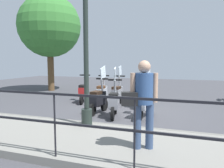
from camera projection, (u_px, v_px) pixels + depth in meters
ground_plane at (124, 111)px, 7.60m from camera, size 28.00×28.00×0.00m
promenade_walkway at (84, 139)px, 4.62m from camera, size 2.20×20.00×0.15m
fence_railing at (55, 112)px, 3.55m from camera, size 0.04×16.03×1.07m
lamp_post_near at (86, 40)px, 5.19m from camera, size 0.26×0.90×4.65m
pedestrian_with_bag at (143, 98)px, 3.86m from camera, size 0.45×0.62×1.59m
tree_large at (50, 26)px, 12.38m from camera, size 3.52×3.52×5.46m
scooter_near_0 at (144, 102)px, 6.58m from camera, size 1.23×0.46×1.54m
scooter_near_1 at (114, 102)px, 6.70m from camera, size 1.22×0.50×1.54m
scooter_near_2 at (98, 99)px, 7.15m from camera, size 1.23×0.44×1.54m
scooter_far_0 at (140, 94)px, 8.20m from camera, size 1.23×0.44×1.54m
scooter_far_1 at (117, 93)px, 8.45m from camera, size 1.23×0.44×1.54m
scooter_far_2 at (102, 92)px, 8.67m from camera, size 1.23×0.44×1.54m
scooter_far_3 at (84, 91)px, 9.02m from camera, size 1.22×0.51×1.54m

